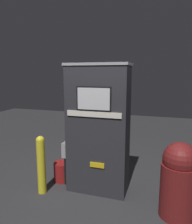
{
  "coord_description": "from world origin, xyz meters",
  "views": [
    {
      "loc": [
        1.02,
        -3.04,
        1.93
      ],
      "look_at": [
        0.0,
        0.11,
        1.34
      ],
      "focal_mm": 35.0,
      "sensor_mm": 36.0,
      "label": 1
    }
  ],
  "objects_px": {
    "gas_pump": "(98,129)",
    "trash_bin": "(179,180)",
    "safety_bollard": "(41,163)",
    "squeegee_bucket": "(63,171)"
  },
  "relations": [
    {
      "from": "squeegee_bucket",
      "to": "trash_bin",
      "type": "bearing_deg",
      "value": -12.6
    },
    {
      "from": "gas_pump",
      "to": "squeegee_bucket",
      "type": "height_order",
      "value": "gas_pump"
    },
    {
      "from": "gas_pump",
      "to": "squeegee_bucket",
      "type": "xyz_separation_m",
      "value": [
        -0.7,
        0.1,
        -0.87
      ]
    },
    {
      "from": "gas_pump",
      "to": "safety_bollard",
      "type": "xyz_separation_m",
      "value": [
        -0.84,
        -0.37,
        -0.54
      ]
    },
    {
      "from": "gas_pump",
      "to": "trash_bin",
      "type": "distance_m",
      "value": 1.38
    },
    {
      "from": "gas_pump",
      "to": "safety_bollard",
      "type": "relative_size",
      "value": 2.18
    },
    {
      "from": "gas_pump",
      "to": "trash_bin",
      "type": "xyz_separation_m",
      "value": [
        1.24,
        -0.34,
        -0.51
      ]
    },
    {
      "from": "safety_bollard",
      "to": "trash_bin",
      "type": "height_order",
      "value": "trash_bin"
    },
    {
      "from": "safety_bollard",
      "to": "squeegee_bucket",
      "type": "distance_m",
      "value": 0.59
    },
    {
      "from": "safety_bollard",
      "to": "squeegee_bucket",
      "type": "height_order",
      "value": "safety_bollard"
    }
  ]
}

